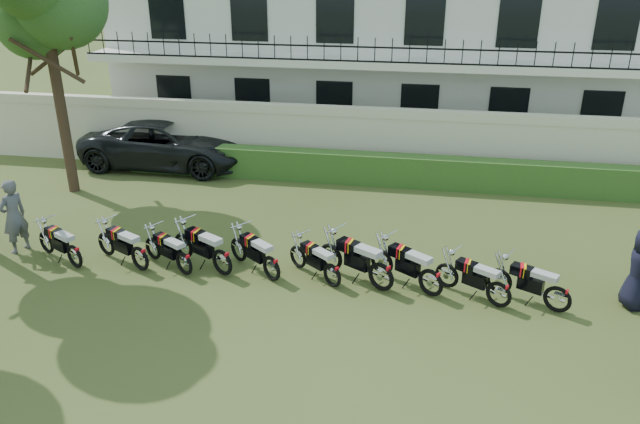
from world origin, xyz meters
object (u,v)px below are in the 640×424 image
object	(u,v)px
motorcycle_0	(74,251)
motorcycle_8	(499,289)
motorcycle_2	(184,258)
suv	(168,144)
motorcycle_1	(139,253)
motorcycle_9	(558,293)
officer_3	(640,269)
motorcycle_5	(332,270)
motorcycle_4	(271,263)
motorcycle_7	(431,276)
motorcycle_3	(222,256)
motorcycle_6	(381,270)
inspector	(14,216)

from	to	relation	value
motorcycle_0	motorcycle_8	world-z (taller)	motorcycle_8
motorcycle_2	suv	world-z (taller)	suv
motorcycle_1	motorcycle_2	size ratio (longest dim) A/B	1.11
motorcycle_9	officer_3	size ratio (longest dim) A/B	0.96
motorcycle_5	motorcycle_9	distance (m)	4.81
motorcycle_2	suv	xyz separation A→B (m)	(-3.38, 7.35, 0.36)
motorcycle_1	motorcycle_9	size ratio (longest dim) A/B	1.02
motorcycle_4	motorcycle_7	size ratio (longest dim) A/B	0.90
motorcycle_3	motorcycle_9	world-z (taller)	motorcycle_3
motorcycle_9	motorcycle_6	bearing A→B (deg)	113.83
motorcycle_7	motorcycle_9	xyz separation A→B (m)	(2.62, -0.21, -0.03)
motorcycle_0	suv	world-z (taller)	suv
motorcycle_0	motorcycle_8	distance (m)	9.79
inspector	motorcycle_9	bearing A→B (deg)	108.34
motorcycle_6	suv	xyz separation A→B (m)	(-7.96, 7.30, 0.27)
motorcycle_2	motorcycle_5	size ratio (longest dim) A/B	1.10
motorcycle_1	motorcycle_4	bearing A→B (deg)	-61.84
motorcycle_2	motorcycle_3	world-z (taller)	motorcycle_3
motorcycle_2	motorcycle_6	distance (m)	4.58
motorcycle_8	motorcycle_0	bearing A→B (deg)	120.94
motorcycle_2	suv	size ratio (longest dim) A/B	0.27
motorcycle_5	motorcycle_1	bearing A→B (deg)	129.02
motorcycle_6	suv	size ratio (longest dim) A/B	0.32
motorcycle_3	motorcycle_8	bearing A→B (deg)	-63.52
motorcycle_2	motorcycle_7	size ratio (longest dim) A/B	0.92
motorcycle_3	motorcycle_2	bearing A→B (deg)	127.69
motorcycle_3	motorcycle_8	xyz separation A→B (m)	(6.21, -0.33, -0.05)
motorcycle_5	inspector	bearing A→B (deg)	125.64
motorcycle_0	motorcycle_6	world-z (taller)	motorcycle_6
motorcycle_1	motorcycle_8	distance (m)	8.20
motorcycle_7	motorcycle_4	bearing A→B (deg)	123.46
inspector	officer_3	size ratio (longest dim) A/B	1.07
motorcycle_6	motorcycle_9	xyz separation A→B (m)	(3.71, -0.26, -0.06)
motorcycle_3	suv	distance (m)	8.40
motorcycle_1	suv	bearing A→B (deg)	44.40
motorcycle_8	suv	world-z (taller)	suv
motorcycle_4	suv	bearing A→B (deg)	75.03
motorcycle_6	motorcycle_0	bearing A→B (deg)	122.15
motorcycle_0	motorcycle_8	xyz separation A→B (m)	(9.79, -0.08, 0.00)
inspector	motorcycle_5	bearing A→B (deg)	108.27
motorcycle_2	motorcycle_5	bearing A→B (deg)	-58.41
motorcycle_6	inspector	size ratio (longest dim) A/B	0.98
motorcycle_1	motorcycle_5	size ratio (longest dim) A/B	1.21
motorcycle_6	inspector	bearing A→B (deg)	118.09
motorcycle_5	officer_3	size ratio (longest dim) A/B	0.80
motorcycle_1	motorcycle_8	bearing A→B (deg)	-64.45
motorcycle_4	motorcycle_5	bearing A→B (deg)	-53.34
motorcycle_7	motorcycle_9	size ratio (longest dim) A/B	1.01
motorcycle_3	motorcycle_0	bearing A→B (deg)	123.43
motorcycle_8	motorcycle_9	size ratio (longest dim) A/B	0.95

